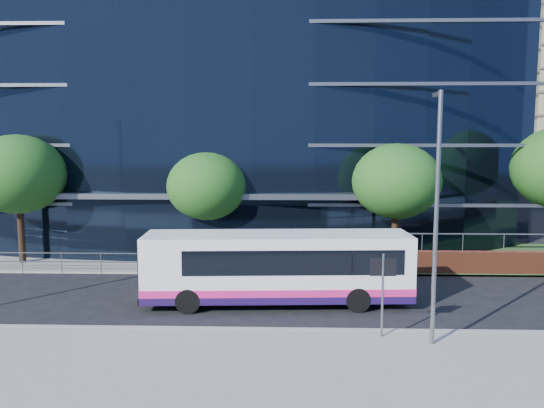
{
  "coord_description": "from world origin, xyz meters",
  "views": [
    {
      "loc": [
        1.39,
        -18.7,
        6.59
      ],
      "look_at": [
        0.55,
        8.0,
        3.44
      ],
      "focal_mm": 35.0,
      "sensor_mm": 36.0,
      "label": 1
    }
  ],
  "objects_px": {
    "tree_far_a": "(18,174)",
    "tree_far_c": "(396,181)",
    "street_sign": "(383,278)",
    "streetlight_east": "(436,211)",
    "tree_far_b": "(207,186)",
    "tree_dist_e": "(496,161)",
    "city_bus": "(280,267)"
  },
  "relations": [
    {
      "from": "tree_far_b",
      "to": "tree_far_a",
      "type": "bearing_deg",
      "value": -177.14
    },
    {
      "from": "tree_dist_e",
      "to": "city_bus",
      "type": "relative_size",
      "value": 0.6
    },
    {
      "from": "tree_far_a",
      "to": "tree_dist_e",
      "type": "height_order",
      "value": "tree_far_a"
    },
    {
      "from": "street_sign",
      "to": "streetlight_east",
      "type": "distance_m",
      "value": 2.8
    },
    {
      "from": "street_sign",
      "to": "city_bus",
      "type": "relative_size",
      "value": 0.26
    },
    {
      "from": "tree_dist_e",
      "to": "city_bus",
      "type": "height_order",
      "value": "tree_dist_e"
    },
    {
      "from": "tree_far_b",
      "to": "tree_dist_e",
      "type": "distance_m",
      "value": 40.74
    },
    {
      "from": "tree_far_b",
      "to": "tree_far_c",
      "type": "distance_m",
      "value": 10.02
    },
    {
      "from": "street_sign",
      "to": "tree_far_b",
      "type": "relative_size",
      "value": 0.46
    },
    {
      "from": "tree_far_a",
      "to": "tree_dist_e",
      "type": "bearing_deg",
      "value": 39.96
    },
    {
      "from": "tree_far_b",
      "to": "streetlight_east",
      "type": "height_order",
      "value": "streetlight_east"
    },
    {
      "from": "tree_far_b",
      "to": "tree_dist_e",
      "type": "xyz_separation_m",
      "value": [
        27.0,
        30.5,
        0.33
      ]
    },
    {
      "from": "street_sign",
      "to": "tree_far_b",
      "type": "height_order",
      "value": "tree_far_b"
    },
    {
      "from": "street_sign",
      "to": "streetlight_east",
      "type": "height_order",
      "value": "streetlight_east"
    },
    {
      "from": "tree_far_c",
      "to": "streetlight_east",
      "type": "distance_m",
      "value": 11.22
    },
    {
      "from": "tree_far_c",
      "to": "tree_dist_e",
      "type": "bearing_deg",
      "value": 61.26
    },
    {
      "from": "street_sign",
      "to": "city_bus",
      "type": "height_order",
      "value": "street_sign"
    },
    {
      "from": "tree_dist_e",
      "to": "city_bus",
      "type": "bearing_deg",
      "value": -121.34
    },
    {
      "from": "tree_far_b",
      "to": "streetlight_east",
      "type": "bearing_deg",
      "value": -52.37
    },
    {
      "from": "tree_far_c",
      "to": "tree_far_b",
      "type": "bearing_deg",
      "value": 177.14
    },
    {
      "from": "tree_dist_e",
      "to": "streetlight_east",
      "type": "bearing_deg",
      "value": -113.11
    },
    {
      "from": "tree_far_a",
      "to": "tree_far_c",
      "type": "xyz_separation_m",
      "value": [
        20.0,
        0.0,
        -0.33
      ]
    },
    {
      "from": "street_sign",
      "to": "tree_far_c",
      "type": "height_order",
      "value": "tree_far_c"
    },
    {
      "from": "tree_far_a",
      "to": "streetlight_east",
      "type": "bearing_deg",
      "value": -30.46
    },
    {
      "from": "tree_far_c",
      "to": "street_sign",
      "type": "bearing_deg",
      "value": -103.29
    },
    {
      "from": "tree_dist_e",
      "to": "city_bus",
      "type": "xyz_separation_m",
      "value": [
        -22.96,
        -37.7,
        -2.99
      ]
    },
    {
      "from": "street_sign",
      "to": "tree_far_a",
      "type": "relative_size",
      "value": 0.4
    },
    {
      "from": "street_sign",
      "to": "tree_far_a",
      "type": "distance_m",
      "value": 20.63
    },
    {
      "from": "streetlight_east",
      "to": "street_sign",
      "type": "bearing_deg",
      "value": 158.64
    },
    {
      "from": "tree_far_c",
      "to": "tree_dist_e",
      "type": "height_order",
      "value": "same"
    },
    {
      "from": "street_sign",
      "to": "tree_far_b",
      "type": "distance_m",
      "value": 13.54
    },
    {
      "from": "streetlight_east",
      "to": "city_bus",
      "type": "xyz_separation_m",
      "value": [
        -4.96,
        4.47,
        -2.9
      ]
    }
  ]
}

